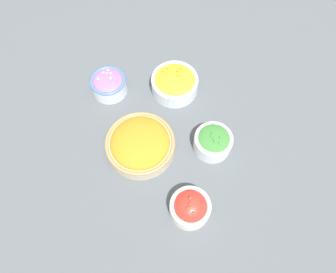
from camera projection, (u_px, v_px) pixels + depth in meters
The scene contains 6 objects.
ground_plane at pixel (168, 141), 0.99m from camera, with size 3.00×3.00×0.00m, color #4C5156.
bowl_cherry_tomatoes at pixel (190, 207), 0.86m from camera, with size 0.11×0.11×0.09m.
bowl_red_onion at pixel (109, 84), 1.05m from camera, with size 0.11×0.11×0.07m.
bowl_carrots at pixel (140, 144), 0.96m from camera, with size 0.21×0.21×0.06m.
bowl_squash at pixel (175, 83), 1.05m from camera, with size 0.15×0.15×0.07m.
bowl_broccoli at pixel (213, 141), 0.95m from camera, with size 0.11×0.11×0.07m.
Camera 1 is at (0.43, -0.07, 0.89)m, focal length 35.00 mm.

